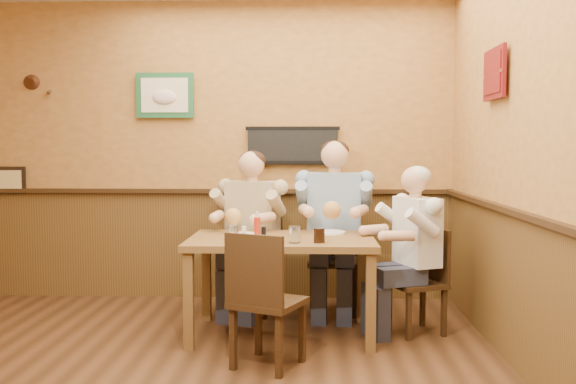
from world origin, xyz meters
The scene contains 17 objects.
room centered at (0.14, 0.17, 1.69)m, with size 5.02×5.03×2.81m.
dining_table centered at (0.95, 1.27, 0.66)m, with size 1.40×0.90×0.75m.
chair_back_left centered at (0.67, 1.91, 0.44)m, with size 0.41×0.41×0.88m, color #372311, non-canonical shape.
chair_back_right centered at (1.38, 1.95, 0.47)m, with size 0.43×0.43×0.94m, color #372311, non-canonical shape.
chair_right_end centered at (1.98, 1.34, 0.41)m, with size 0.37×0.37×0.81m, color #372311, non-canonical shape.
chair_near_side centered at (0.89, 0.56, 0.45)m, with size 0.41×0.41×0.89m, color #372311, non-canonical shape.
diner_tan_shirt centered at (0.67, 1.91, 0.63)m, with size 0.58×0.58×1.26m, color #C5B087, non-canonical shape.
diner_blue_polo centered at (1.38, 1.95, 0.67)m, with size 0.62×0.62×1.34m, color #7B9AB9, non-canonical shape.
diner_white_elder centered at (1.98, 1.34, 0.58)m, with size 0.53×0.53×1.16m, color silver, non-canonical shape.
water_glass_left centered at (0.60, 1.07, 0.81)m, with size 0.08×0.08×0.12m, color white.
water_glass_mid centered at (1.05, 1.00, 0.81)m, with size 0.08×0.08×0.12m, color silver.
cola_tumbler centered at (1.23, 1.01, 0.80)m, with size 0.08×0.08×0.11m, color black.
hot_sauce_bottle centered at (0.77, 1.15, 0.84)m, with size 0.05×0.05×0.19m, color red.
salt_shaker centered at (0.66, 1.27, 0.79)m, with size 0.03×0.03×0.08m, color white.
pepper_shaker centered at (0.82, 1.23, 0.79)m, with size 0.03×0.03×0.08m, color black.
plate_far_left centered at (0.62, 1.40, 0.76)m, with size 0.23×0.23×0.02m, color silver.
plate_far_right centered at (1.32, 1.51, 0.76)m, with size 0.26×0.26×0.02m, color white.
Camera 1 is at (1.17, -3.55, 1.43)m, focal length 40.00 mm.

